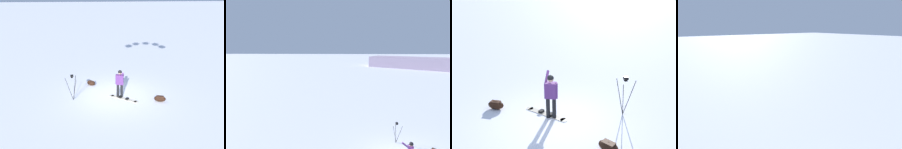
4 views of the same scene
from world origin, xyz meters
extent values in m
plane|color=white|center=(0.00, 0.00, 0.00)|extent=(300.00, 300.00, 0.00)
cylinder|color=black|center=(-0.24, -0.33, 0.39)|extent=(0.14, 0.14, 0.78)
cylinder|color=black|center=(-0.18, -0.11, 0.39)|extent=(0.14, 0.14, 0.78)
cube|color=#592D72|center=(-0.21, -0.22, 1.06)|extent=(0.35, 0.45, 0.55)
sphere|color=tan|center=(-0.21, -0.22, 1.47)|extent=(0.21, 0.21, 0.21)
sphere|color=black|center=(-0.21, -0.22, 1.50)|extent=(0.22, 0.22, 0.22)
cylinder|color=#592D72|center=(-0.48, -0.33, 1.44)|extent=(0.51, 0.22, 0.39)
cylinder|color=#592D72|center=(-0.14, -0.03, 1.06)|extent=(0.09, 0.09, 0.55)
cube|color=beige|center=(-0.48, -0.39, 0.01)|extent=(1.19, 1.36, 0.02)
cylinder|color=beige|center=(-0.98, -0.99, 0.01)|extent=(0.26, 0.26, 0.02)
cylinder|color=beige|center=(0.01, 0.21, 0.01)|extent=(0.26, 0.26, 0.02)
cube|color=black|center=(-0.62, -0.56, 0.06)|extent=(0.24, 0.24, 0.08)
cube|color=black|center=(-0.34, -0.22, 0.06)|extent=(0.24, 0.24, 0.08)
ellipsoid|color=black|center=(1.78, 1.26, 0.14)|extent=(0.70, 0.68, 0.27)
cube|color=#402618|center=(1.78, 1.26, 0.23)|extent=(0.42, 0.41, 0.08)
cylinder|color=#262628|center=(-0.15, 2.56, 0.65)|extent=(0.04, 0.40, 1.31)
cylinder|color=#262628|center=(-0.31, 2.26, 0.65)|extent=(0.33, 0.25, 1.31)
cylinder|color=#262628|center=(0.00, 2.28, 0.65)|extent=(0.35, 0.22, 1.31)
cube|color=black|center=(-0.16, 2.37, 1.33)|extent=(0.10, 0.10, 0.06)
cube|color=black|center=(-0.16, 2.37, 1.41)|extent=(0.12, 0.16, 0.10)
ellipsoid|color=black|center=(-1.10, -2.27, 0.17)|extent=(0.51, 0.69, 0.33)
cube|color=#402618|center=(-1.10, -2.27, 0.28)|extent=(0.30, 0.42, 0.08)
camera|label=1|loc=(-11.42, 1.97, 5.53)|focal=35.69mm
camera|label=2|loc=(-3.67, -8.41, 6.47)|focal=26.98mm
camera|label=3|loc=(7.09, -0.57, 4.21)|focal=37.44mm
camera|label=4|loc=(1.19, -3.24, 7.59)|focal=24.89mm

